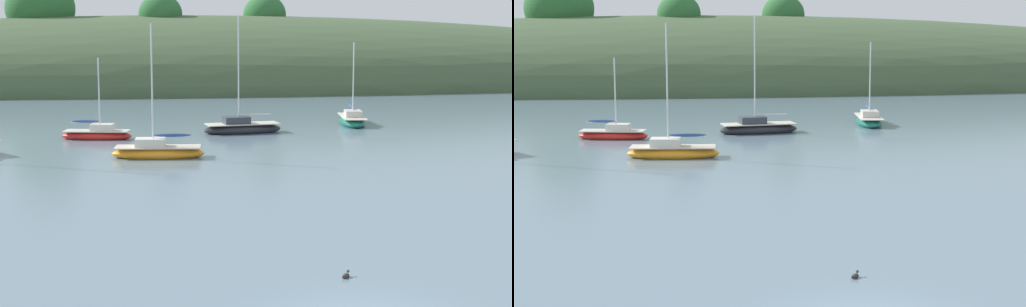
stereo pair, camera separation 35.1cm
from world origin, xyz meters
TOP-DOWN VIEW (x-y plane):
  - far_shoreline_hill at (-0.15, 82.12)m, footprint 150.00×36.00m
  - sailboat_navy_dinghy at (-8.44, 35.02)m, footprint 4.83×2.38m
  - sailboat_black_sloop at (10.10, 40.26)m, footprint 2.52×5.58m
  - sailboat_white_near at (1.33, 36.70)m, footprint 5.73×2.66m
  - sailboat_grey_yawl at (-4.67, 26.87)m, footprint 5.37×2.27m
  - duck_lead at (0.45, 3.81)m, footprint 0.35×0.38m

SIDE VIEW (x-z plane):
  - duck_lead at x=0.45m, z-range -0.07..0.17m
  - far_shoreline_hill at x=-0.15m, z-range -10.76..10.94m
  - sailboat_navy_dinghy at x=-8.44m, z-range -2.43..3.05m
  - sailboat_black_sloop at x=10.10m, z-range -2.83..3.52m
  - sailboat_grey_yawl at x=-4.67m, z-range -3.50..4.19m
  - sailboat_white_near at x=1.33m, z-range -3.76..4.47m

